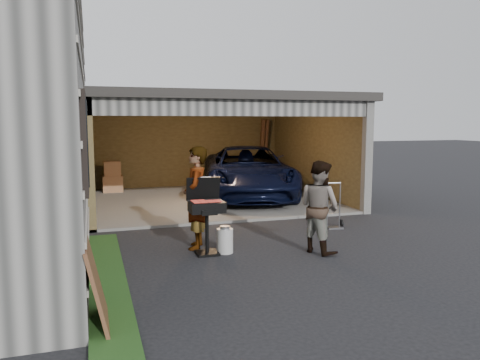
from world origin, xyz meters
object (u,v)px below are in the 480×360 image
Objects in this scene: bbq_grill at (206,209)px; man at (319,207)px; propane_tank at (225,241)px; plywood_panel at (97,286)px; hand_truck at (334,219)px; minivan at (247,174)px; woman at (196,198)px.

man is at bearing -14.25° from bbq_grill.
propane_tank is 0.43× the size of plywood_panel.
bbq_grill is at bearing 54.61° from man.
hand_truck reaches higher than plywood_panel.
propane_tank is (0.31, -0.03, -0.56)m from bbq_grill.
plywood_panel is at bearing -131.19° from propane_tank.
propane_tank is at bearing -6.22° from bbq_grill.
hand_truck is at bearing -57.90° from man.
man is at bearing -84.01° from minivan.
man reaches higher than plywood_panel.
man is 1.92m from bbq_grill.
minivan is at bearing 60.83° from plywood_panel.
propane_tank is (0.40, -0.45, -0.69)m from woman.
minivan is 12.42× the size of propane_tank.
hand_truck is at bearing -70.62° from minivan.
woman is at bearing 44.33° from man.
minivan is at bearing 168.01° from woman.
woman is (-2.59, -4.85, 0.18)m from minivan.
woman is 1.14× the size of man.
plywood_panel is at bearing -14.80° from woman.
bbq_grill is at bearing -150.80° from hand_truck.
minivan is at bearing -27.56° from man.
plywood_panel is (-1.71, -2.86, -0.42)m from woman.
man is 1.62× the size of hand_truck.
bbq_grill reaches higher than hand_truck.
propane_tank is at bearing -148.12° from hand_truck.
man is 2.02m from hand_truck.
minivan is 5.35× the size of hand_truck.
bbq_grill is (-2.50, -5.26, 0.04)m from minivan.
hand_truck is (3.10, 0.66, -0.71)m from woman.
plywood_panel is at bearing -126.34° from bbq_grill.
plywood_panel is at bearing -134.26° from hand_truck.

